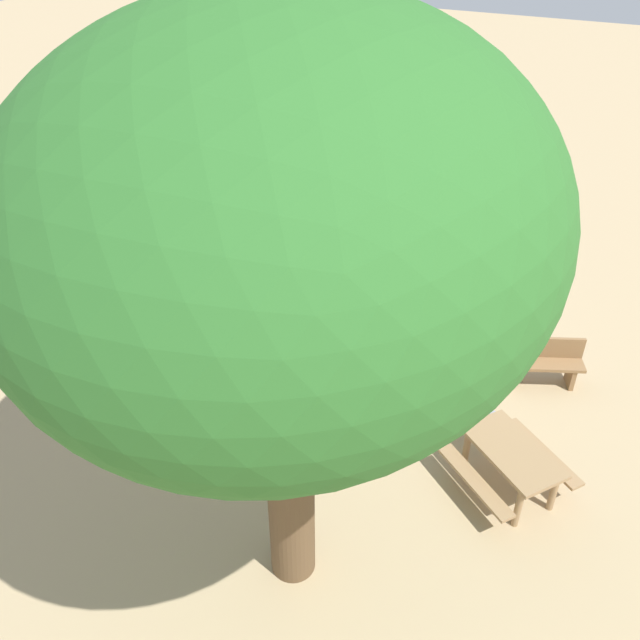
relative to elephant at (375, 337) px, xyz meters
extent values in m
plane|color=tan|center=(0.94, 0.12, -1.07)|extent=(60.00, 60.00, 0.00)
cylinder|color=gray|center=(0.27, -0.22, -0.71)|extent=(0.31, 0.31, 0.71)
cylinder|color=gray|center=(-0.23, -0.26, -0.71)|extent=(0.31, 0.31, 0.71)
cylinder|color=gray|center=(0.18, 0.76, -0.71)|extent=(0.31, 0.31, 0.71)
cylinder|color=gray|center=(-0.31, 0.72, -0.71)|extent=(0.31, 0.31, 0.71)
ellipsoid|color=gray|center=(-0.02, 0.25, 0.07)|extent=(1.06, 1.86, 1.07)
sphere|color=gray|center=(0.08, -0.85, 0.21)|extent=(0.76, 0.76, 0.76)
cone|color=gray|center=(0.10, -1.13, -0.47)|extent=(0.24, 0.24, 1.20)
cube|color=gray|center=(0.57, -0.69, 0.21)|extent=(0.62, 0.15, 0.57)
cube|color=gray|center=(-0.44, -0.78, 0.21)|extent=(0.62, 0.15, 0.57)
cylinder|color=#3F3833|center=(0.25, 1.92, -0.66)|extent=(0.14, 0.14, 0.82)
cylinder|color=#3F3833|center=(0.07, 1.94, -0.66)|extent=(0.14, 0.14, 0.82)
cylinder|color=#33598C|center=(0.16, 1.93, 0.04)|extent=(0.32, 0.32, 0.58)
sphere|color=tan|center=(0.16, 1.93, 0.44)|extent=(0.22, 0.22, 0.22)
cylinder|color=#33598C|center=(0.37, 1.90, 0.05)|extent=(0.09, 0.09, 0.55)
cylinder|color=#33598C|center=(-0.05, 1.95, 0.05)|extent=(0.09, 0.09, 0.55)
cylinder|color=brown|center=(-3.85, -0.18, 0.74)|extent=(0.58, 0.58, 3.62)
ellipsoid|color=#2D6B28|center=(-3.85, -0.18, 4.06)|extent=(5.60, 5.13, 3.97)
cube|color=olive|center=(1.16, -2.70, -0.62)|extent=(0.84, 1.45, 0.06)
cube|color=olive|center=(1.32, -2.65, -0.39)|extent=(0.52, 1.34, 0.40)
cube|color=olive|center=(1.33, -3.20, -0.86)|extent=(0.37, 0.19, 0.42)
cube|color=olive|center=(0.98, -2.21, -0.86)|extent=(0.37, 0.19, 0.42)
cube|color=olive|center=(5.92, 4.82, -0.32)|extent=(1.69, 1.30, 0.06)
cylinder|color=olive|center=(6.35, 5.34, -0.71)|extent=(0.10, 0.10, 0.72)
cylinder|color=olive|center=(6.59, 4.75, -0.71)|extent=(0.10, 0.10, 0.72)
cylinder|color=olive|center=(5.24, 4.89, -0.71)|extent=(0.10, 0.10, 0.72)
cylinder|color=olive|center=(5.48, 4.30, -0.71)|extent=(0.10, 0.10, 0.72)
cube|color=olive|center=(5.68, 5.40, -0.63)|extent=(1.48, 0.79, 0.05)
cube|color=olive|center=(6.15, 4.25, -0.63)|extent=(1.48, 0.79, 0.05)
cube|color=#9E7A51|center=(-1.45, -2.57, -0.32)|extent=(1.59, 1.66, 0.06)
cylinder|color=#9E7A51|center=(-1.60, -3.23, -0.71)|extent=(0.10, 0.10, 0.72)
cylinder|color=#9E7A51|center=(-2.08, -2.81, -0.71)|extent=(0.10, 0.10, 0.72)
cylinder|color=#9E7A51|center=(-0.81, -2.33, -0.71)|extent=(0.10, 0.10, 0.72)
cylinder|color=#9E7A51|center=(-1.29, -1.90, -0.71)|extent=(0.10, 0.10, 0.72)
cube|color=#9E7A51|center=(-0.98, -2.98, -0.63)|extent=(1.17, 1.29, 0.05)
cube|color=#9E7A51|center=(-1.91, -2.16, -0.63)|extent=(1.17, 1.29, 0.05)
cylinder|color=gray|center=(2.35, 9.04, 0.13)|extent=(0.10, 0.10, 2.40)
cylinder|color=gray|center=(-0.37, -2.07, -0.91)|extent=(0.36, 0.36, 0.32)
camera|label=1|loc=(-8.93, -2.62, 6.95)|focal=38.85mm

